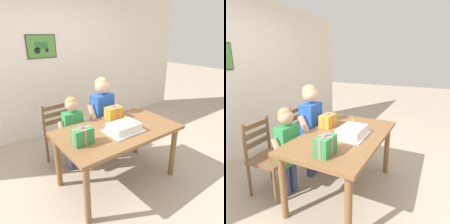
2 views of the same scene
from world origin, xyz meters
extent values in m
plane|color=tan|center=(0.00, 0.00, 0.00)|extent=(20.00, 20.00, 0.00)
cube|color=silver|center=(0.00, 1.94, 1.30)|extent=(6.40, 0.08, 2.60)
cube|color=brown|center=(0.00, 0.00, 0.74)|extent=(1.50, 0.88, 0.04)
cylinder|color=brown|center=(-0.67, -0.36, 0.36)|extent=(0.07, 0.07, 0.72)
cylinder|color=brown|center=(0.67, -0.36, 0.36)|extent=(0.07, 0.07, 0.72)
cylinder|color=brown|center=(-0.67, 0.36, 0.36)|extent=(0.07, 0.07, 0.72)
cylinder|color=brown|center=(0.67, 0.36, 0.36)|extent=(0.07, 0.07, 0.72)
cube|color=silver|center=(0.02, -0.09, 0.76)|extent=(0.44, 0.34, 0.01)
cube|color=white|center=(0.02, -0.09, 0.81)|extent=(0.36, 0.26, 0.09)
cylinder|color=#56C666|center=(0.04, -0.09, 0.89)|extent=(0.01, 0.01, 0.07)
sphere|color=yellow|center=(0.04, -0.09, 0.94)|extent=(0.02, 0.02, 0.02)
sphere|color=orange|center=(0.09, -0.05, 0.87)|extent=(0.02, 0.02, 0.02)
sphere|color=purple|center=(0.12, -0.19, 0.87)|extent=(0.02, 0.02, 0.02)
sphere|color=yellow|center=(0.13, -0.02, 0.87)|extent=(0.01, 0.01, 0.01)
sphere|color=blue|center=(-0.03, -0.15, 0.87)|extent=(0.02, 0.02, 0.02)
sphere|color=yellow|center=(-0.12, -0.03, 0.87)|extent=(0.01, 0.01, 0.01)
sphere|color=red|center=(-0.05, -0.07, 0.87)|extent=(0.01, 0.01, 0.01)
sphere|color=orange|center=(0.06, -0.01, 0.87)|extent=(0.02, 0.02, 0.02)
sphere|color=yellow|center=(0.12, -0.02, 0.87)|extent=(0.01, 0.01, 0.01)
cube|color=gold|center=(0.17, 0.32, 0.84)|extent=(0.23, 0.14, 0.16)
cube|color=#DB668E|center=(0.17, 0.32, 0.84)|extent=(0.23, 0.02, 0.16)
cube|color=#DB668E|center=(0.17, 0.32, 0.84)|extent=(0.02, 0.15, 0.16)
sphere|color=#DB668E|center=(0.17, 0.32, 0.93)|extent=(0.04, 0.04, 0.04)
cube|color=#2D8E42|center=(-0.52, -0.06, 0.85)|extent=(0.22, 0.13, 0.18)
cube|color=#DB668E|center=(-0.52, -0.06, 0.85)|extent=(0.22, 0.02, 0.18)
cube|color=#DB668E|center=(-0.52, -0.06, 0.85)|extent=(0.02, 0.14, 0.18)
sphere|color=#DB668E|center=(-0.52, -0.06, 0.95)|extent=(0.04, 0.04, 0.04)
cube|color=brown|center=(-0.39, 0.78, 0.45)|extent=(0.45, 0.45, 0.04)
cylinder|color=brown|center=(-0.19, 0.61, 0.21)|extent=(0.04, 0.04, 0.43)
cylinder|color=brown|center=(-0.57, 0.58, 0.21)|extent=(0.04, 0.04, 0.43)
cylinder|color=brown|center=(-0.22, 0.99, 0.21)|extent=(0.04, 0.04, 0.43)
cylinder|color=brown|center=(-0.60, 0.96, 0.21)|extent=(0.04, 0.04, 0.43)
cylinder|color=brown|center=(-0.22, 0.99, 0.70)|extent=(0.04, 0.04, 0.45)
cylinder|color=brown|center=(-0.60, 0.96, 0.70)|extent=(0.04, 0.04, 0.45)
cube|color=brown|center=(-0.41, 0.97, 0.63)|extent=(0.36, 0.05, 0.06)
cube|color=brown|center=(-0.41, 0.97, 0.74)|extent=(0.36, 0.05, 0.06)
cube|color=brown|center=(-0.41, 0.97, 0.85)|extent=(0.36, 0.05, 0.06)
cube|color=brown|center=(0.39, 0.78, 0.45)|extent=(0.44, 0.44, 0.04)
cylinder|color=brown|center=(0.59, 0.60, 0.21)|extent=(0.04, 0.04, 0.43)
cylinder|color=brown|center=(0.21, 0.58, 0.21)|extent=(0.04, 0.04, 0.43)
cylinder|color=brown|center=(0.57, 0.98, 0.21)|extent=(0.04, 0.04, 0.43)
cylinder|color=brown|center=(0.19, 0.96, 0.21)|extent=(0.04, 0.04, 0.43)
cylinder|color=brown|center=(0.57, 0.98, 0.70)|extent=(0.04, 0.04, 0.45)
cylinder|color=brown|center=(0.19, 0.96, 0.70)|extent=(0.04, 0.04, 0.45)
cube|color=brown|center=(0.38, 0.97, 0.63)|extent=(0.36, 0.04, 0.06)
cube|color=brown|center=(0.38, 0.97, 0.74)|extent=(0.36, 0.04, 0.06)
cube|color=brown|center=(0.38, 0.97, 0.85)|extent=(0.36, 0.04, 0.06)
cylinder|color=#38426B|center=(0.23, 0.57, 0.24)|extent=(0.10, 0.10, 0.48)
cylinder|color=#38426B|center=(0.10, 0.57, 0.24)|extent=(0.10, 0.10, 0.48)
cube|color=blue|center=(0.16, 0.57, 0.76)|extent=(0.31, 0.20, 0.55)
cylinder|color=#E0B293|center=(0.36, 0.54, 0.74)|extent=(0.09, 0.23, 0.37)
cylinder|color=#E0B293|center=(-0.02, 0.52, 0.74)|extent=(0.09, 0.23, 0.37)
sphere|color=#E0B293|center=(0.16, 0.57, 1.16)|extent=(0.21, 0.21, 0.21)
sphere|color=tan|center=(0.16, 0.58, 1.19)|extent=(0.20, 0.20, 0.20)
cylinder|color=#38426B|center=(-0.27, 0.56, 0.20)|extent=(0.09, 0.09, 0.41)
cylinder|color=#38426B|center=(-0.38, 0.58, 0.20)|extent=(0.09, 0.09, 0.41)
cube|color=#2D934C|center=(-0.33, 0.57, 0.64)|extent=(0.27, 0.18, 0.47)
cylinder|color=tan|center=(-0.17, 0.52, 0.63)|extent=(0.09, 0.20, 0.31)
cylinder|color=tan|center=(-0.49, 0.56, 0.63)|extent=(0.09, 0.20, 0.31)
sphere|color=tan|center=(-0.33, 0.57, 0.98)|extent=(0.18, 0.18, 0.18)
sphere|color=#A87F4C|center=(-0.33, 0.58, 1.00)|extent=(0.17, 0.17, 0.17)
camera|label=1|loc=(-1.46, -1.83, 1.88)|focal=33.62mm
camera|label=2|loc=(-1.99, -0.93, 1.63)|focal=32.39mm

